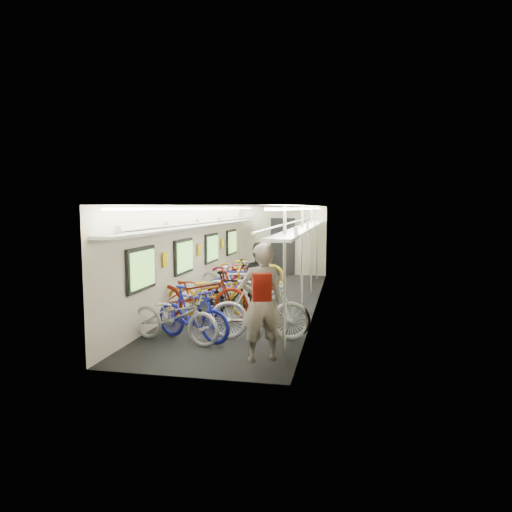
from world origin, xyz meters
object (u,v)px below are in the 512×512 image
at_px(bicycle_0, 175,316).
at_px(passenger_mid, 260,282).
at_px(passenger_near, 262,302).
at_px(backpack, 262,287).
at_px(bicycle_1, 192,313).

bearing_deg(bicycle_0, passenger_mid, -19.62).
xyz_separation_m(passenger_near, backpack, (0.14, -0.73, 0.36)).
bearing_deg(backpack, passenger_near, 82.81).
relative_size(passenger_mid, backpack, 4.36).
xyz_separation_m(bicycle_0, backpack, (1.81, -1.36, 0.81)).
distance_m(bicycle_1, passenger_near, 1.68).
height_order(bicycle_0, bicycle_1, bicycle_1).
bearing_deg(bicycle_0, backpack, -112.86).
xyz_separation_m(passenger_mid, backpack, (0.62, -3.13, 0.45)).
relative_size(bicycle_0, bicycle_1, 1.10).
bearing_deg(passenger_mid, backpack, 141.42).
relative_size(passenger_near, backpack, 4.83).
relative_size(bicycle_0, passenger_near, 0.97).
bearing_deg(passenger_mid, bicycle_0, 96.47).
height_order(passenger_near, passenger_mid, passenger_near).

